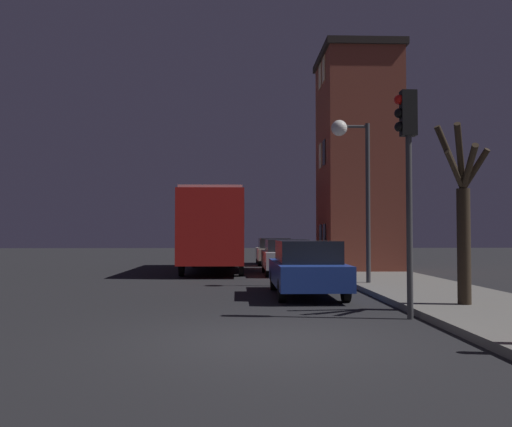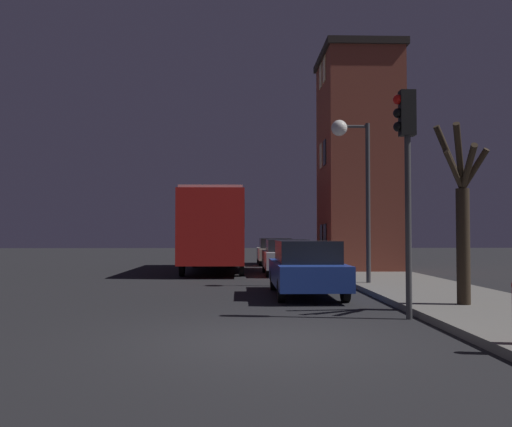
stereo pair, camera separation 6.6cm
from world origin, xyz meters
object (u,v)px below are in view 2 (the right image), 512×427
traffic_light (406,155)px  car_far_lane (275,251)px  streetlamp (352,159)px  car_near_lane (306,267)px  bus (215,225)px  bare_tree (462,217)px  car_mid_lane (287,256)px

traffic_light → car_far_lane: traffic_light is taller
streetlamp → car_near_lane: streetlamp is taller
streetlamp → bus: streetlamp is taller
bare_tree → car_far_lane: 19.27m
car_mid_lane → car_far_lane: (-0.01, 7.65, -0.01)m
bare_tree → streetlamp: bearing=102.2°
car_far_lane → car_mid_lane: bearing=-89.9°
bus → car_mid_lane: size_ratio=2.26×
bus → car_near_lane: 10.88m
car_mid_lane → streetlamp: bearing=-74.3°
bare_tree → car_near_lane: (-2.97, 3.28, -1.26)m
car_far_lane → car_near_lane: bearing=-90.5°
car_far_lane → streetlamp: bearing=-83.2°
traffic_light → car_far_lane: size_ratio=1.06×
car_near_lane → car_mid_lane: (0.15, 8.09, -0.01)m
streetlamp → car_far_lane: (-1.59, 13.30, -3.29)m
bare_tree → car_mid_lane: bearing=103.9°
streetlamp → bare_tree: 6.18m
bus → car_mid_lane: 4.04m
car_mid_lane → car_near_lane: bearing=-91.1°
car_mid_lane → bare_tree: bearing=-76.1°
car_near_lane → car_far_lane: 15.74m
traffic_light → car_mid_lane: bearing=96.1°
streetlamp → traffic_light: size_ratio=1.14×
traffic_light → bus: 15.35m
streetlamp → car_mid_lane: (-1.59, 5.65, -3.28)m
bus → car_near_lane: bus is taller
bare_tree → car_near_lane: 4.60m
streetlamp → car_mid_lane: 6.72m
traffic_light → car_near_lane: (-1.48, 4.26, -2.46)m
car_near_lane → car_far_lane: (0.14, 15.74, -0.02)m
traffic_light → car_mid_lane: 12.67m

